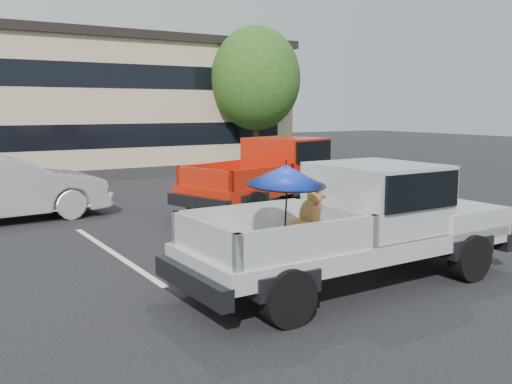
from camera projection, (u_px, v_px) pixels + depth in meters
ground at (302, 255)px, 10.81m from camera, size 90.00×90.00×0.00m
stripe_left at (114, 253)px, 10.90m from camera, size 0.12×5.00×0.01m
stripe_right at (351, 221)px, 14.06m from camera, size 0.12×5.00×0.01m
motel_building at (87, 99)px, 28.98m from camera, size 20.40×8.40×6.30m
tree_right at (256, 79)px, 28.33m from camera, size 4.46×4.46×6.78m
tree_back at (140, 80)px, 33.43m from camera, size 4.68×4.68×7.11m
silver_pickup at (365, 216)px, 9.02m from camera, size 5.71×2.16×2.06m
red_pickup at (282, 169)px, 15.95m from camera, size 6.19×3.66×1.93m
silver_sedan at (1, 188)px, 13.87m from camera, size 5.15×2.09×1.66m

